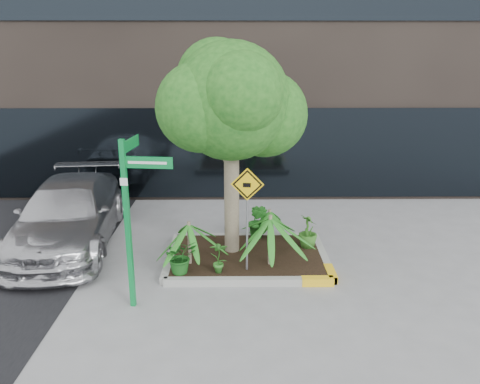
{
  "coord_description": "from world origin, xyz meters",
  "views": [
    {
      "loc": [
        -0.04,
        -8.71,
        4.24
      ],
      "look_at": [
        0.05,
        0.2,
        1.54
      ],
      "focal_mm": 35.0,
      "sensor_mm": 36.0,
      "label": 1
    }
  ],
  "objects_px": {
    "street_sign_post": "(131,206)",
    "parked_car": "(69,214)",
    "cattle_sign": "(247,202)",
    "tree": "(231,101)"
  },
  "relations": [
    {
      "from": "tree",
      "to": "parked_car",
      "type": "distance_m",
      "value": 4.55
    },
    {
      "from": "parked_car",
      "to": "street_sign_post",
      "type": "relative_size",
      "value": 1.68
    },
    {
      "from": "street_sign_post",
      "to": "cattle_sign",
      "type": "distance_m",
      "value": 2.22
    },
    {
      "from": "parked_car",
      "to": "street_sign_post",
      "type": "bearing_deg",
      "value": -58.14
    },
    {
      "from": "tree",
      "to": "parked_car",
      "type": "height_order",
      "value": "tree"
    },
    {
      "from": "parked_car",
      "to": "street_sign_post",
      "type": "height_order",
      "value": "street_sign_post"
    },
    {
      "from": "street_sign_post",
      "to": "cattle_sign",
      "type": "height_order",
      "value": "street_sign_post"
    },
    {
      "from": "street_sign_post",
      "to": "cattle_sign",
      "type": "xyz_separation_m",
      "value": [
        1.93,
        1.05,
        -0.28
      ]
    },
    {
      "from": "tree",
      "to": "cattle_sign",
      "type": "bearing_deg",
      "value": -71.96
    },
    {
      "from": "street_sign_post",
      "to": "parked_car",
      "type": "bearing_deg",
      "value": 133.51
    }
  ]
}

